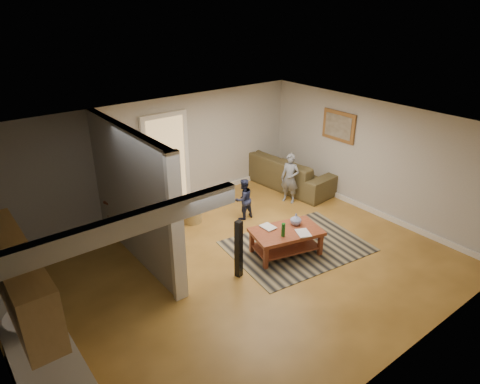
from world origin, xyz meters
name	(u,v)px	position (x,y,z in m)	size (l,w,h in m)	color
ground	(236,268)	(0.00, 0.00, 0.00)	(7.50, 7.50, 0.00)	brown
room_shell	(166,203)	(-1.07, 0.43, 1.46)	(7.54, 6.02, 2.52)	beige
area_rug	(297,246)	(1.38, -0.14, 0.01)	(2.58, 1.88, 0.01)	black
sofa	(286,184)	(3.30, 2.20, 0.00)	(2.68, 1.05, 0.78)	#423321
coffee_table	(287,235)	(1.05, -0.18, 0.39)	(1.43, 1.05, 0.76)	#622D17
tv_console	(131,207)	(-0.94, 2.20, 0.64)	(0.74, 1.19, 0.96)	#622D17
speaker_left	(239,249)	(-0.10, -0.20, 0.54)	(0.11, 0.11, 1.07)	black
speaker_right	(148,232)	(-1.00, 1.40, 0.45)	(0.09, 0.09, 0.91)	black
toy_basket	(192,215)	(0.31, 1.98, 0.16)	(0.42, 0.42, 0.38)	olive
child	(289,201)	(2.65, 1.42, 0.00)	(0.43, 0.28, 1.19)	slate
toddler	(243,218)	(1.28, 1.42, 0.00)	(0.45, 0.35, 0.92)	#1F2542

